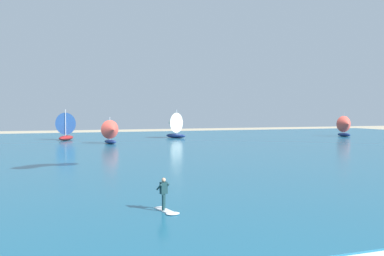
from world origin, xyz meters
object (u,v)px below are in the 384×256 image
at_px(sailboat_center_horizon, 173,125).
at_px(kitesurfer, 165,199).
at_px(sailboat_far_right, 68,126).
at_px(sailboat_trailing, 346,126).
at_px(sailboat_leading, 112,132).

bearing_deg(sailboat_center_horizon, kitesurfer, -106.82).
distance_m(kitesurfer, sailboat_far_right, 55.80).
bearing_deg(sailboat_far_right, sailboat_center_horizon, -1.07).
bearing_deg(sailboat_center_horizon, sailboat_trailing, -12.67).
bearing_deg(sailboat_leading, sailboat_center_horizon, 39.96).
relative_size(sailboat_center_horizon, sailboat_far_right, 0.99).
xyz_separation_m(sailboat_center_horizon, sailboat_far_right, (-19.41, 0.36, 0.02)).
relative_size(kitesurfer, sailboat_far_right, 0.37).
xyz_separation_m(sailboat_trailing, sailboat_center_horizon, (-34.10, 7.67, 0.33)).
height_order(kitesurfer, sailboat_center_horizon, sailboat_center_horizon).
distance_m(sailboat_center_horizon, sailboat_far_right, 19.42).
bearing_deg(sailboat_trailing, sailboat_leading, -175.81).
height_order(kitesurfer, sailboat_trailing, sailboat_trailing).
height_order(sailboat_center_horizon, sailboat_leading, sailboat_center_horizon).
distance_m(sailboat_center_horizon, sailboat_leading, 17.35).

